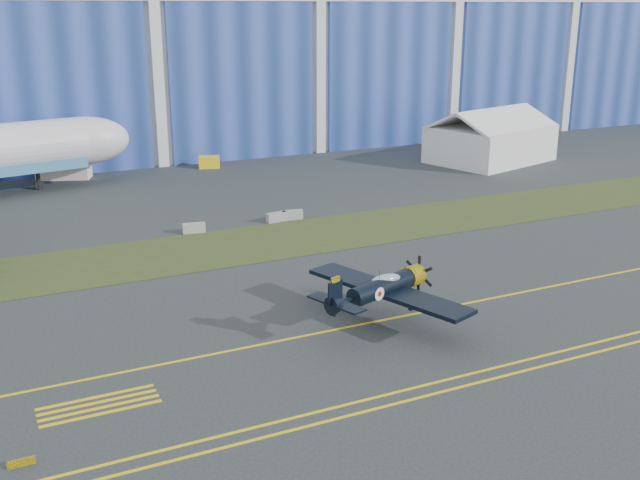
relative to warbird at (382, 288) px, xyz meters
name	(u,v)px	position (x,y,z in m)	size (l,w,h in m)	color
ground	(341,296)	(-0.08, 5.41, -2.46)	(260.00, 260.00, 0.00)	#313638
grass_median	(267,241)	(-0.08, 19.41, -2.44)	(260.00, 10.00, 0.02)	#475128
hangar	(118,38)	(-0.08, 77.20, 12.50)	(220.00, 45.70, 30.00)	silver
taxiway_centreline	(377,321)	(-0.08, 0.41, -2.45)	(200.00, 0.20, 0.02)	yellow
edge_line_near	(465,386)	(-0.08, -9.09, -2.45)	(80.00, 0.20, 0.02)	yellow
edge_line_far	(454,378)	(-0.08, -8.09, -2.45)	(80.00, 0.20, 0.02)	yellow
hold_short_ladder	(99,405)	(-18.08, -2.69, -2.45)	(6.00, 2.40, 0.02)	yellow
guard_board_left	(21,463)	(-22.08, -6.59, -2.29)	(1.20, 0.15, 0.35)	yellow
warbird	(382,288)	(0.00, 0.00, 0.00)	(13.36, 14.63, 3.57)	black
tent	(491,135)	(39.20, 39.43, 1.03)	(17.44, 14.67, 6.98)	white
shipping_container	(63,168)	(-12.38, 52.76, -1.16)	(6.03, 2.41, 2.61)	white
tug	(209,162)	(4.88, 51.22, -1.73)	(2.53, 1.58, 1.47)	yellow
gse_box	(529,135)	(54.41, 49.54, -1.61)	(2.84, 1.51, 1.70)	#86A782
barrier_a	(194,228)	(-5.00, 24.61, -2.01)	(2.00, 0.60, 0.90)	#9E998F
barrier_b	(277,217)	(3.07, 24.76, -2.01)	(2.00, 0.60, 0.90)	gray
barrier_c	(292,215)	(4.69, 24.86, -2.01)	(2.00, 0.60, 0.90)	gray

